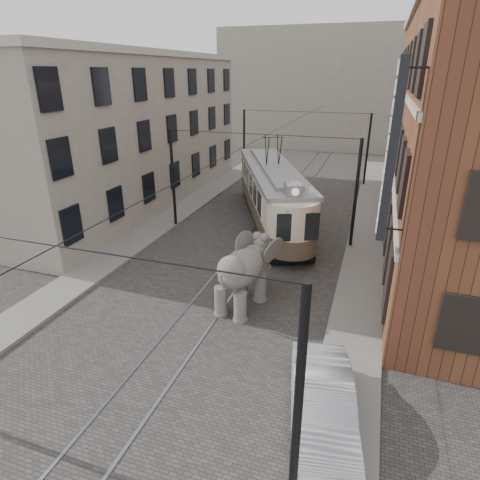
% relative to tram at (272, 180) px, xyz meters
% --- Properties ---
extents(ground, '(120.00, 120.00, 0.00)m').
position_rel_tram_xyz_m(ground, '(0.12, -8.89, -2.72)').
color(ground, '#45423F').
extents(tram_rails, '(1.54, 80.00, 0.02)m').
position_rel_tram_xyz_m(tram_rails, '(0.12, -8.89, -2.71)').
color(tram_rails, slate).
rests_on(tram_rails, ground).
extents(sidewalk_right, '(2.00, 60.00, 0.15)m').
position_rel_tram_xyz_m(sidewalk_right, '(6.12, -8.89, -2.65)').
color(sidewalk_right, slate).
rests_on(sidewalk_right, ground).
extents(sidewalk_left, '(2.00, 60.00, 0.15)m').
position_rel_tram_xyz_m(sidewalk_left, '(-6.38, -8.89, -2.65)').
color(sidewalk_left, slate).
rests_on(sidewalk_left, ground).
extents(brick_building, '(8.00, 26.00, 12.00)m').
position_rel_tram_xyz_m(brick_building, '(11.12, 0.11, 3.28)').
color(brick_building, brown).
rests_on(brick_building, ground).
extents(stucco_building, '(7.00, 24.00, 10.00)m').
position_rel_tram_xyz_m(stucco_building, '(-10.88, 1.11, 2.28)').
color(stucco_building, gray).
rests_on(stucco_building, ground).
extents(distant_block, '(28.00, 10.00, 14.00)m').
position_rel_tram_xyz_m(distant_block, '(0.12, 31.11, 4.28)').
color(distant_block, gray).
rests_on(distant_block, ground).
extents(catenary, '(11.00, 30.20, 6.00)m').
position_rel_tram_xyz_m(catenary, '(-0.08, -3.89, 0.28)').
color(catenary, black).
rests_on(catenary, ground).
extents(tram, '(8.13, 13.70, 5.45)m').
position_rel_tram_xyz_m(tram, '(0.00, 0.00, 0.00)').
color(tram, beige).
rests_on(tram, ground).
extents(elephant, '(3.27, 4.90, 2.77)m').
position_rel_tram_xyz_m(elephant, '(1.51, -10.75, -1.34)').
color(elephant, slate).
rests_on(elephant, ground).
extents(parked_car, '(2.56, 4.90, 1.54)m').
position_rel_tram_xyz_m(parked_car, '(5.54, -15.95, -1.95)').
color(parked_car, '#A7A7AC').
rests_on(parked_car, ground).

